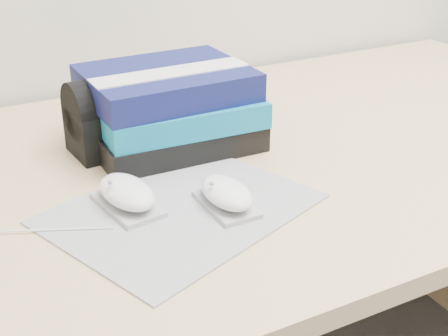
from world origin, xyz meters
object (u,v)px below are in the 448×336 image
mouse_rear (127,194)px  pouch (112,115)px  desk (232,249)px  book_stack (170,108)px  mouse_front (226,194)px

mouse_rear → pouch: 0.21m
desk → book_stack: book_stack is taller
mouse_rear → book_stack: bearing=51.4°
book_stack → mouse_front: bearing=-95.3°
book_stack → pouch: 0.10m
desk → mouse_front: bearing=-120.6°
desk → pouch: 0.36m
mouse_front → mouse_rear: bearing=152.9°
mouse_rear → pouch: bearing=76.3°
mouse_front → pouch: 0.27m
mouse_front → desk: bearing=59.4°
desk → mouse_rear: size_ratio=13.41×
mouse_rear → desk: bearing=32.1°
book_stack → pouch: size_ratio=1.94×
mouse_rear → pouch: size_ratio=0.84×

